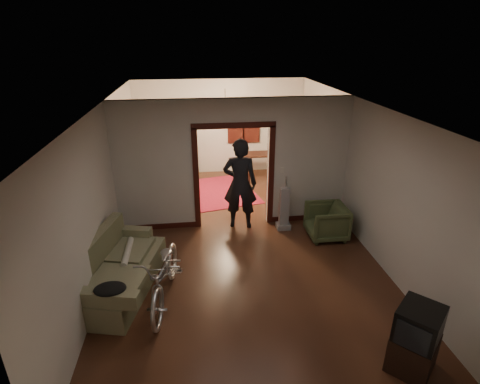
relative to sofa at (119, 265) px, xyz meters
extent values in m
cube|color=#331A10|center=(2.15, 1.39, -0.48)|extent=(5.00, 8.50, 0.01)
cube|color=white|center=(2.15, 1.39, 2.32)|extent=(5.00, 8.50, 0.01)
cube|color=beige|center=(2.15, 5.64, 0.92)|extent=(5.00, 0.02, 2.80)
cube|color=beige|center=(-0.35, 1.39, 0.92)|extent=(0.02, 8.50, 2.80)
cube|color=beige|center=(4.65, 1.39, 0.92)|extent=(0.02, 8.50, 2.80)
cube|color=beige|center=(2.15, 2.14, 0.92)|extent=(5.00, 0.14, 2.80)
cube|color=#33100B|center=(2.15, 2.14, 0.62)|extent=(1.74, 0.20, 2.32)
cube|color=black|center=(2.85, 5.60, 1.07)|extent=(0.98, 0.06, 1.28)
sphere|color=#FFE0A5|center=(2.15, 3.89, 1.87)|extent=(0.24, 0.24, 0.24)
cube|color=silver|center=(3.20, 2.07, 0.77)|extent=(0.08, 0.01, 0.12)
cube|color=#666845|center=(0.00, 0.00, 0.00)|extent=(1.40, 2.24, 0.95)
cylinder|color=beige|center=(0.10, 0.30, 0.05)|extent=(0.11, 0.86, 0.11)
ellipsoid|color=black|center=(0.05, -0.91, 0.20)|extent=(0.45, 0.34, 0.13)
imported|color=silver|center=(0.78, -0.38, 0.02)|extent=(0.90, 1.95, 0.99)
imported|color=#434F2C|center=(3.99, 1.25, -0.12)|extent=(0.80, 0.77, 0.72)
cube|color=black|center=(3.93, -2.14, -0.23)|extent=(0.74, 0.74, 0.50)
cube|color=black|center=(3.93, -2.14, 0.22)|extent=(0.73, 0.72, 0.47)
cube|color=gray|center=(3.20, 1.73, 0.01)|extent=(0.33, 0.28, 0.97)
imported|color=black|center=(2.27, 1.99, 0.53)|extent=(0.81, 0.61, 2.01)
cube|color=maroon|center=(2.00, 4.00, -0.47)|extent=(2.12, 2.53, 0.02)
cube|color=#24321E|center=(0.92, 5.43, 0.38)|extent=(0.91, 0.59, 1.71)
sphere|color=#1E5972|center=(0.92, 5.43, 1.46)|extent=(0.30, 0.30, 0.30)
cube|color=black|center=(3.19, 4.93, -0.11)|extent=(1.05, 0.64, 0.74)
cube|color=black|center=(2.70, 4.59, -0.08)|extent=(0.39, 0.39, 0.80)
camera|label=1|loc=(1.30, -5.40, 3.49)|focal=28.00mm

